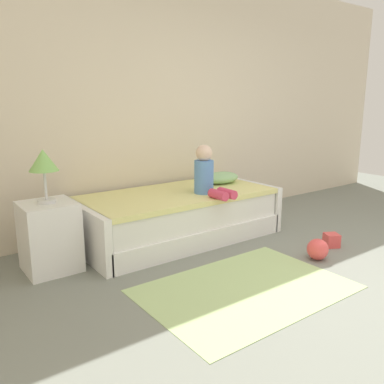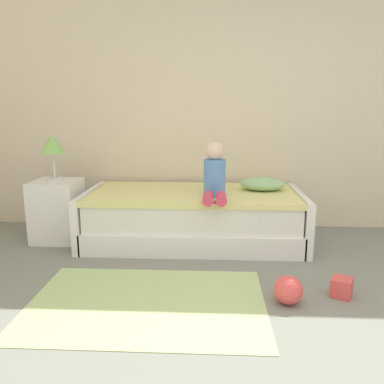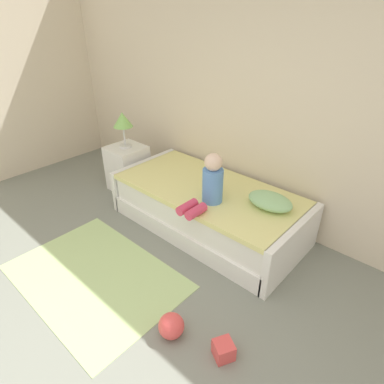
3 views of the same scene
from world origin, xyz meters
name	(u,v)px [view 1 (image 1 of 3)]	position (x,y,z in m)	size (l,w,h in m)	color
wall_rear	(195,99)	(0.00, 2.60, 1.45)	(7.20, 0.10, 2.90)	beige
bed	(178,216)	(-0.67, 2.00, 0.25)	(2.11, 1.00, 0.50)	white
nightstand	(50,237)	(-2.02, 1.97, 0.30)	(0.44, 0.44, 0.60)	white
table_lamp	(43,163)	(-2.02, 1.97, 0.94)	(0.24, 0.24, 0.45)	silver
child_figure	(207,174)	(-0.47, 1.77, 0.70)	(0.20, 0.51, 0.50)	#598CD1
pillow	(221,178)	(0.01, 2.10, 0.56)	(0.44, 0.30, 0.13)	#99CC8C
toy_ball	(318,249)	(0.03, 0.75, 0.10)	(0.20, 0.20, 0.20)	#E54C4C
area_rug	(246,289)	(-0.93, 0.70, 0.00)	(1.60, 1.10, 0.01)	#B2D189
toy_block	(331,240)	(0.42, 0.87, 0.07)	(0.13, 0.13, 0.13)	#E54C4C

